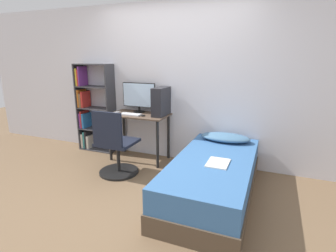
{
  "coord_description": "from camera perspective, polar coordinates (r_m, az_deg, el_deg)",
  "views": [
    {
      "loc": [
        1.49,
        -2.51,
        1.68
      ],
      "look_at": [
        0.18,
        0.71,
        0.75
      ],
      "focal_mm": 28.0,
      "sensor_mm": 36.0,
      "label": 1
    }
  ],
  "objects": [
    {
      "name": "wall_back",
      "position": [
        4.24,
        1.47,
        9.15
      ],
      "size": [
        8.0,
        0.05,
        2.5
      ],
      "color": "silver",
      "rests_on": "ground_plane"
    },
    {
      "name": "keyboard",
      "position": [
        4.21,
        -8.15,
        2.53
      ],
      "size": [
        0.35,
        0.15,
        0.02
      ],
      "color": "silver",
      "rests_on": "desk"
    },
    {
      "name": "bed",
      "position": [
        3.3,
        9.74,
        -11.06
      ],
      "size": [
        0.92,
        2.0,
        0.49
      ],
      "color": "#4C3D2D",
      "rests_on": "ground_plane"
    },
    {
      "name": "ground_plane",
      "position": [
        3.37,
        -7.68,
        -15.08
      ],
      "size": [
        14.0,
        14.0,
        0.0
      ],
      "primitive_type": "plane",
      "color": "brown"
    },
    {
      "name": "bookshelf",
      "position": [
        4.95,
        -16.42,
        3.14
      ],
      "size": [
        0.67,
        0.28,
        1.55
      ],
      "color": "#38383D",
      "rests_on": "ground_plane"
    },
    {
      "name": "mouse",
      "position": [
        4.1,
        -5.44,
        2.29
      ],
      "size": [
        0.06,
        0.09,
        0.02
      ],
      "color": "black",
      "rests_on": "desk"
    },
    {
      "name": "pc_tower",
      "position": [
        4.1,
        -1.52,
        5.34
      ],
      "size": [
        0.17,
        0.4,
        0.44
      ],
      "color": "#232328",
      "rests_on": "desk"
    },
    {
      "name": "magazine",
      "position": [
        3.09,
        10.84,
        -7.89
      ],
      "size": [
        0.24,
        0.32,
        0.01
      ],
      "color": "silver",
      "rests_on": "bed"
    },
    {
      "name": "office_chair",
      "position": [
        3.84,
        -11.34,
        -5.21
      ],
      "size": [
        0.58,
        0.58,
        0.97
      ],
      "color": "black",
      "rests_on": "ground_plane"
    },
    {
      "name": "phone",
      "position": [
        4.44,
        -11.05,
        2.98
      ],
      "size": [
        0.07,
        0.14,
        0.01
      ],
      "color": "#B7B7BC",
      "rests_on": "desk"
    },
    {
      "name": "monitor",
      "position": [
        4.38,
        -6.37,
        6.45
      ],
      "size": [
        0.59,
        0.2,
        0.49
      ],
      "color": "black",
      "rests_on": "desk"
    },
    {
      "name": "pillow",
      "position": [
        3.88,
        12.37,
        -2.43
      ],
      "size": [
        0.7,
        0.36,
        0.11
      ],
      "color": "teal",
      "rests_on": "bed"
    },
    {
      "name": "desk",
      "position": [
        4.29,
        -6.31,
        0.74
      ],
      "size": [
        0.95,
        0.54,
        0.77
      ],
      "color": "brown",
      "rests_on": "ground_plane"
    }
  ]
}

